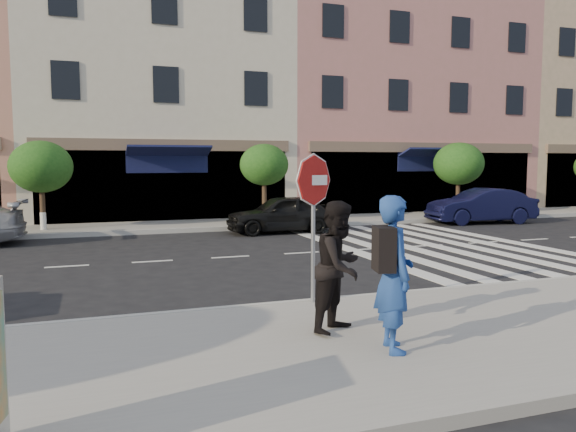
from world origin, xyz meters
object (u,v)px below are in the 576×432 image
(walker, at_px, (340,266))
(car_far_mid, at_px, (282,214))
(photographer, at_px, (394,274))
(car_far_right, at_px, (481,206))
(stop_sign, at_px, (314,195))

(walker, bearing_deg, car_far_mid, 38.62)
(photographer, distance_m, car_far_mid, 12.91)
(walker, distance_m, car_far_right, 16.58)
(walker, xyz_separation_m, car_far_mid, (3.11, 11.63, -0.39))
(walker, xyz_separation_m, car_far_right, (11.66, 11.78, -0.35))
(car_far_right, bearing_deg, stop_sign, -41.46)
(stop_sign, xyz_separation_m, walker, (-0.25, -1.58, -0.90))
(car_far_mid, height_order, car_far_right, car_far_right)
(photographer, relative_size, car_far_right, 0.45)
(photographer, relative_size, car_far_mid, 0.49)
(photographer, xyz_separation_m, walker, (-0.30, 0.96, -0.06))
(stop_sign, distance_m, walker, 1.83)
(car_far_mid, bearing_deg, car_far_right, 91.40)
(stop_sign, xyz_separation_m, car_far_mid, (2.86, 10.05, -1.28))
(photographer, xyz_separation_m, car_far_right, (11.37, 12.74, -0.41))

